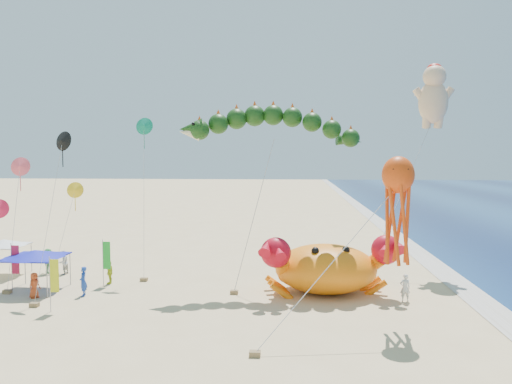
% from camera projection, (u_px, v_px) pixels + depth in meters
% --- Properties ---
extents(ground, '(320.00, 320.00, 0.00)m').
position_uv_depth(ground, '(285.00, 296.00, 31.69)').
color(ground, '#D1B784').
rests_on(ground, ground).
extents(foam_strip, '(320.00, 320.00, 0.00)m').
position_uv_depth(foam_strip, '(479.00, 300.00, 30.78)').
color(foam_strip, silver).
rests_on(foam_strip, ground).
extents(crab_inflatable, '(8.97, 6.74, 3.93)m').
position_uv_depth(crab_inflatable, '(326.00, 267.00, 32.32)').
color(crab_inflatable, orange).
rests_on(crab_inflatable, ground).
extents(dragon_kite, '(12.40, 4.87, 11.99)m').
position_uv_depth(dragon_kite, '(272.00, 131.00, 33.88)').
color(dragon_kite, '#12350E').
rests_on(dragon_kite, ground).
extents(cherub_kite, '(7.28, 6.50, 16.14)m').
position_uv_depth(cherub_kite, '(433.00, 94.00, 39.18)').
color(cherub_kite, beige).
rests_on(cherub_kite, ground).
extents(octopus_kite, '(8.13, 5.55, 8.90)m').
position_uv_depth(octopus_kite, '(397.00, 202.00, 25.73)').
color(octopus_kite, '#DD410B').
rests_on(octopus_kite, ground).
extents(canopy_blue, '(3.84, 3.84, 2.71)m').
position_uv_depth(canopy_blue, '(35.00, 254.00, 32.93)').
color(canopy_blue, gray).
rests_on(canopy_blue, ground).
extents(canopy_white, '(3.23, 3.23, 2.71)m').
position_uv_depth(canopy_white, '(4.00, 243.00, 37.17)').
color(canopy_white, gray).
rests_on(canopy_white, ground).
extents(feather_flags, '(9.40, 5.95, 3.20)m').
position_uv_depth(feather_flags, '(38.00, 262.00, 32.41)').
color(feather_flags, gray).
rests_on(feather_flags, ground).
extents(beachgoers, '(26.41, 7.53, 1.90)m').
position_uv_depth(beachgoers, '(88.00, 270.00, 35.16)').
color(beachgoers, '#1B3EA3').
rests_on(beachgoers, ground).
extents(small_kites, '(9.67, 10.70, 11.81)m').
position_uv_depth(small_kites, '(61.00, 178.00, 34.85)').
color(small_kites, '#F85260').
rests_on(small_kites, ground).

